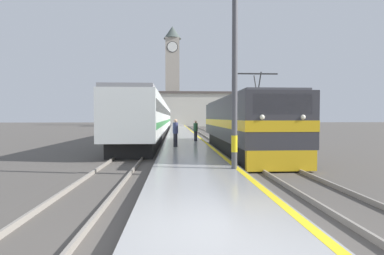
% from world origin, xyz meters
% --- Properties ---
extents(ground_plane, '(200.00, 200.00, 0.00)m').
position_xyz_m(ground_plane, '(0.00, 30.00, 0.00)').
color(ground_plane, '#514C47').
extents(platform, '(3.26, 140.00, 0.33)m').
position_xyz_m(platform, '(0.00, 25.00, 0.16)').
color(platform, '#999999').
rests_on(platform, ground).
extents(rail_track_near, '(2.83, 140.00, 0.16)m').
position_xyz_m(rail_track_near, '(3.33, 25.00, 0.03)').
color(rail_track_near, '#514C47').
rests_on(rail_track_near, ground).
extents(rail_track_far, '(2.84, 140.00, 0.16)m').
position_xyz_m(rail_track_far, '(-3.16, 25.00, 0.03)').
color(rail_track_far, '#514C47').
rests_on(rail_track_far, ground).
extents(locomotive_train, '(2.92, 14.32, 4.38)m').
position_xyz_m(locomotive_train, '(3.33, 13.40, 1.75)').
color(locomotive_train, black).
rests_on(locomotive_train, ground).
extents(passenger_train, '(2.92, 46.79, 3.82)m').
position_xyz_m(passenger_train, '(-3.16, 32.88, 2.06)').
color(passenger_train, black).
rests_on(passenger_train, ground).
extents(catenary_mast, '(2.28, 0.22, 8.31)m').
position_xyz_m(catenary_mast, '(1.45, 5.74, 4.55)').
color(catenary_mast, '#4C4C51').
rests_on(catenary_mast, platform).
extents(person_on_platform, '(0.34, 0.34, 1.60)m').
position_xyz_m(person_on_platform, '(0.85, 18.72, 1.16)').
color(person_on_platform, '#23232D').
rests_on(person_on_platform, platform).
extents(second_waiting_passenger, '(0.34, 0.34, 1.75)m').
position_xyz_m(second_waiting_passenger, '(-0.75, 13.92, 1.25)').
color(second_waiting_passenger, '#23232D').
rests_on(second_waiting_passenger, platform).
extents(clock_tower, '(4.82, 4.82, 27.68)m').
position_xyz_m(clock_tower, '(-1.41, 79.67, 14.66)').
color(clock_tower, '#ADA393').
rests_on(clock_tower, ground).
extents(station_building, '(27.64, 6.65, 8.56)m').
position_xyz_m(station_building, '(2.19, 70.76, 4.31)').
color(station_building, beige).
rests_on(station_building, ground).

